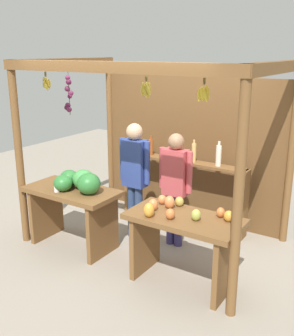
{
  "coord_description": "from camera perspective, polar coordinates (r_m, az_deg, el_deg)",
  "views": [
    {
      "loc": [
        2.68,
        -4.32,
        2.55
      ],
      "look_at": [
        0.0,
        -0.19,
        1.1
      ],
      "focal_mm": 42.68,
      "sensor_mm": 36.0,
      "label": 1
    }
  ],
  "objects": [
    {
      "name": "fruit_counter_right",
      "position": [
        4.49,
        5.13,
        -9.28
      ],
      "size": [
        1.27,
        0.64,
        0.98
      ],
      "color": "brown",
      "rests_on": "ground"
    },
    {
      "name": "vendor_woman",
      "position": [
        5.24,
        4.07,
        -1.76
      ],
      "size": [
        0.48,
        0.21,
        1.54
      ],
      "rotation": [
        0.0,
        0.0,
        -0.11
      ],
      "color": "navy",
      "rests_on": "ground"
    },
    {
      "name": "market_stall",
      "position": [
        5.59,
        3.61,
        4.74
      ],
      "size": [
        3.14,
        2.06,
        2.45
      ],
      "color": "brown",
      "rests_on": "ground"
    },
    {
      "name": "vendor_man",
      "position": [
        5.43,
        -1.75,
        -0.39
      ],
      "size": [
        0.48,
        0.22,
        1.63
      ],
      "rotation": [
        0.0,
        0.0,
        0.2
      ],
      "color": "navy",
      "rests_on": "ground"
    },
    {
      "name": "fruit_counter_left",
      "position": [
        5.32,
        -10.24,
        -3.96
      ],
      "size": [
        1.27,
        0.64,
        1.09
      ],
      "color": "brown",
      "rests_on": "ground"
    },
    {
      "name": "ground_plane",
      "position": [
        5.69,
        1.08,
        -10.23
      ],
      "size": [
        12.0,
        12.0,
        0.0
      ],
      "primitive_type": "plane",
      "color": "gray",
      "rests_on": "ground"
    },
    {
      "name": "bottle_shelf_unit",
      "position": [
        5.97,
        5.11,
        -0.8
      ],
      "size": [
        2.01,
        0.22,
        1.35
      ],
      "color": "brown",
      "rests_on": "ground"
    }
  ]
}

